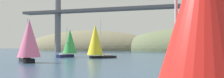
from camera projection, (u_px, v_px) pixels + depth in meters
headland_center at (190, 51)px, 146.91m from camera, size 79.53×44.00×24.78m
headland_left at (88, 50)px, 167.93m from camera, size 88.87×44.00×24.30m
suspension_bridge at (169, 5)px, 111.60m from camera, size 139.83×6.00×41.35m
sailboat_green_sail at (70, 42)px, 77.46m from camera, size 4.79×7.05×8.47m
sailboat_red_spinnaker at (203, 23)px, 11.06m from camera, size 8.43×7.21×9.36m
sailboat_pink_spinnaker at (29, 39)px, 53.91m from camera, size 7.87×7.28×8.92m
sailboat_yellow_sail at (96, 41)px, 71.63m from camera, size 7.51×8.08×10.31m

